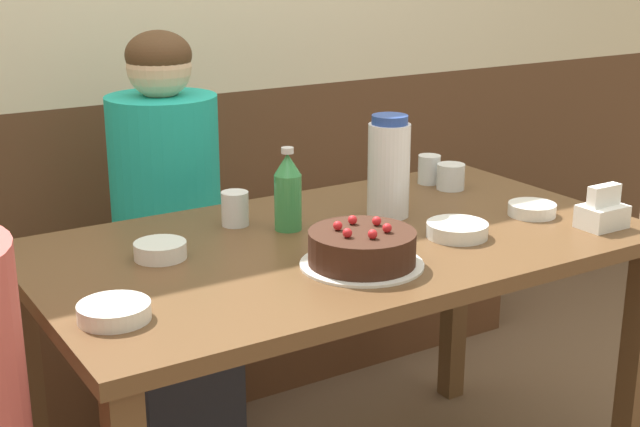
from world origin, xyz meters
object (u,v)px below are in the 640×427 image
at_px(birthday_cake, 362,249).
at_px(soju_bottle, 288,191).
at_px(napkin_holder, 602,212).
at_px(glass_shot_small, 235,209).
at_px(bowl_sauce_shallow, 114,312).
at_px(glass_tumbler_short, 451,177).
at_px(person_pale_blue_shirt, 169,252).
at_px(bowl_side_dish, 160,250).
at_px(bench_seat, 199,320).
at_px(glass_water_tall, 429,169).
at_px(bowl_soup_white, 532,209).
at_px(bowl_rice_small, 457,230).
at_px(water_pitcher, 389,167).

height_order(birthday_cake, soju_bottle, soju_bottle).
height_order(napkin_holder, glass_shot_small, napkin_holder).
relative_size(bowl_sauce_shallow, glass_shot_small, 1.61).
height_order(glass_tumbler_short, person_pale_blue_shirt, person_pale_blue_shirt).
distance_m(bowl_side_dish, bowl_sauce_shallow, 0.33).
xyz_separation_m(bench_seat, person_pale_blue_shirt, (-0.16, -0.18, 0.32)).
xyz_separation_m(glass_water_tall, glass_tumbler_short, (0.01, -0.08, -0.01)).
height_order(soju_bottle, glass_shot_small, soju_bottle).
relative_size(bowl_soup_white, bowl_side_dish, 1.05).
height_order(bowl_sauce_shallow, glass_shot_small, glass_shot_small).
height_order(bowl_soup_white, bowl_side_dish, bowl_side_dish).
relative_size(bowl_rice_small, bowl_sauce_shallow, 1.07).
bearing_deg(glass_tumbler_short, person_pale_blue_shirt, 144.77).
bearing_deg(bench_seat, bowl_rice_small, -76.40).
distance_m(bench_seat, bowl_rice_small, 1.13).
relative_size(bowl_side_dish, glass_water_tall, 1.41).
bearing_deg(water_pitcher, bowl_soup_white, -31.47).
relative_size(water_pitcher, bowl_rice_small, 1.78).
bearing_deg(bench_seat, glass_water_tall, -49.44).
distance_m(bowl_rice_small, glass_tumbler_short, 0.42).
xyz_separation_m(napkin_holder, person_pale_blue_shirt, (-0.74, 0.92, -0.24)).
height_order(bench_seat, glass_tumbler_short, glass_tumbler_short).
height_order(napkin_holder, bowl_sauce_shallow, napkin_holder).
xyz_separation_m(bowl_sauce_shallow, glass_water_tall, (1.08, 0.44, 0.02)).
bearing_deg(bowl_rice_small, bowl_side_dish, 160.43).
xyz_separation_m(bowl_rice_small, glass_shot_small, (-0.40, 0.35, 0.02)).
bearing_deg(napkin_holder, bowl_sauce_shallow, 175.45).
height_order(soju_bottle, bowl_side_dish, soju_bottle).
bearing_deg(bowl_side_dish, soju_bottle, 4.85).
bearing_deg(glass_water_tall, birthday_cake, -140.13).
bearing_deg(bowl_soup_white, person_pale_blue_shirt, 131.27).
xyz_separation_m(bench_seat, bowl_rice_small, (0.23, -0.97, 0.54)).
xyz_separation_m(soju_bottle, bowl_sauce_shallow, (-0.53, -0.29, -0.08)).
xyz_separation_m(glass_water_tall, person_pale_blue_shirt, (-0.64, 0.38, -0.24)).
distance_m(bench_seat, bowl_sauce_shallow, 1.29).
bearing_deg(bowl_sauce_shallow, birthday_cake, -0.59).
bearing_deg(bowl_sauce_shallow, bowl_rice_small, 2.39).
bearing_deg(bench_seat, birthday_cake, -93.50).
relative_size(bench_seat, bowl_side_dish, 20.07).
xyz_separation_m(water_pitcher, bowl_rice_small, (0.04, -0.22, -0.11)).
bearing_deg(person_pale_blue_shirt, bowl_rice_small, 26.64).
distance_m(bowl_soup_white, bowl_sauce_shallow, 1.11).
height_order(birthday_cake, person_pale_blue_shirt, person_pale_blue_shirt).
relative_size(napkin_holder, bowl_soup_white, 0.92).
bearing_deg(bowl_side_dish, glass_tumbler_short, 6.53).
bearing_deg(napkin_holder, birthday_cake, 172.11).
xyz_separation_m(soju_bottle, bowl_side_dish, (-0.34, -0.03, -0.08)).
height_order(bowl_side_dish, glass_water_tall, glass_water_tall).
relative_size(bowl_side_dish, glass_tumbler_short, 1.48).
distance_m(bench_seat, glass_tumbler_short, 0.98).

